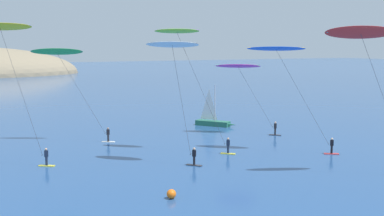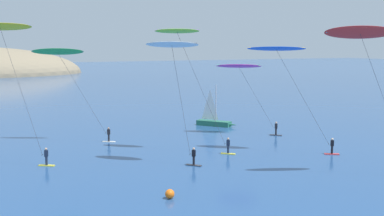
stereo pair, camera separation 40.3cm
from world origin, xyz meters
The scene contains 9 objects.
sailboat_near centered at (14.99, 39.02, 0.64)m, with size 4.29×5.36×5.70m.
kitesurfer_red centered at (12.49, 10.71, 11.46)m, with size 8.33×4.40×12.79m.
kitesurfer_white centered at (0.60, 22.03, 10.40)m, with size 4.71×4.63×11.58m.
kitesurfer_blue centered at (12.56, 21.76, 10.08)m, with size 8.03×6.77×11.10m.
kitesurfer_magenta centered at (14.55, 32.06, 8.02)m, with size 7.17×5.79×8.91m.
kitesurfer_green centered at (-6.22, 37.54, 9.65)m, with size 8.56×5.32×10.88m.
kitesurfer_lime centered at (3.64, 26.54, 11.46)m, with size 7.01×6.29×12.89m.
kitesurfer_yellow centered at (-13.27, 28.31, 11.84)m, with size 6.85×3.92×13.21m.
marker_buoy centered at (-4.04, 12.86, 0.35)m, with size 0.70×0.70×0.70m, color orange.
Camera 1 is at (-18.54, -17.97, 11.15)m, focal length 45.00 mm.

